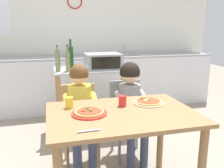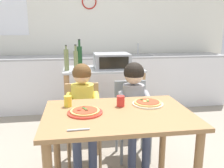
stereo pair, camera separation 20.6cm
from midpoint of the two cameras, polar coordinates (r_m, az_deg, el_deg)
The scene contains 18 objects.
ground_plane at distance 3.13m, azimuth -0.41°, elevation -12.96°, with size 11.12×11.12×0.00m, color gray.
back_wall_tiled at distance 4.52m, azimuth -3.78°, elevation 12.86°, with size 5.23×0.14×2.70m.
kitchen_counter at distance 4.22m, azimuth -3.03°, elevation 0.54°, with size 4.71×0.60×1.11m.
kitchen_island_cart at distance 3.23m, azimuth -0.31°, elevation -1.20°, with size 1.04×0.59×0.86m.
toaster_oven at distance 3.15m, azimuth 1.82°, elevation 5.50°, with size 0.46×0.38×0.20m.
bottle_dark_olive_oil at distance 3.02m, azimuth -8.86°, elevation 5.72°, with size 0.06×0.06×0.32m.
bottle_tall_green_wine at distance 3.07m, azimuth -5.79°, elevation 6.33°, with size 0.07×0.07×0.38m.
bottle_slim_sauce at distance 2.96m, azimuth -6.61°, elevation 5.64°, with size 0.05×0.05×0.33m.
dining_table at distance 1.87m, azimuth 4.65°, elevation -10.37°, with size 1.11×0.78×0.76m.
dining_chair_left at distance 2.49m, azimuth -4.54°, elevation -8.02°, with size 0.36×0.36×0.81m.
dining_chair_right at distance 2.62m, azimuth 6.97°, elevation -6.98°, with size 0.36×0.36×0.81m.
child_in_yellow_shirt at distance 2.31m, azimuth -4.39°, elevation -4.95°, with size 0.32×0.42×1.03m.
child_in_grey_shirt at distance 2.45m, azimuth 7.84°, elevation -3.49°, with size 0.32×0.42×1.02m.
pizza_plate_red_rimmed at distance 1.79m, azimuth -3.16°, elevation -6.65°, with size 0.26×0.26×0.03m.
pizza_plate_cream at distance 2.03m, azimuth 11.39°, elevation -4.52°, with size 0.25×0.25×0.03m.
drinking_cup_yellow at distance 1.95m, azimuth -7.50°, elevation -4.12°, with size 0.06×0.06×0.09m, color yellow.
drinking_cup_red at distance 1.95m, azimuth 5.10°, elevation -4.12°, with size 0.07×0.07×0.09m, color red.
serving_spoon at distance 1.51m, azimuth -4.09°, elevation -10.87°, with size 0.01×0.01×0.14m, color #B7BABF.
Camera 2 is at (-0.31, -1.68, 1.38)m, focal length 38.48 mm.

